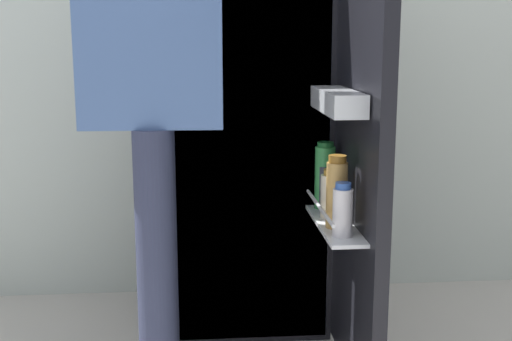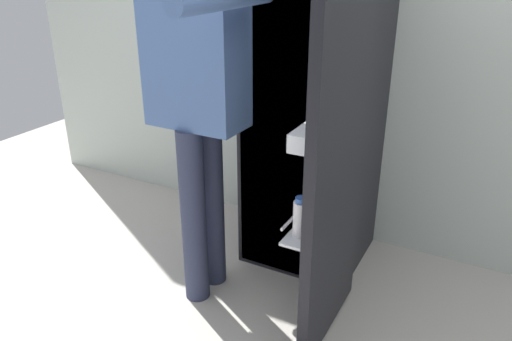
{
  "view_description": "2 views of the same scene",
  "coord_description": "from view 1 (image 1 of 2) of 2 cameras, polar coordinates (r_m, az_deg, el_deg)",
  "views": [
    {
      "loc": [
        -0.19,
        -2.09,
        1.14
      ],
      "look_at": [
        -0.01,
        -0.03,
        0.73
      ],
      "focal_mm": 46.54,
      "sensor_mm": 36.0,
      "label": 1
    },
    {
      "loc": [
        0.88,
        -1.76,
        1.58
      ],
      "look_at": [
        -0.03,
        -0.06,
        0.72
      ],
      "focal_mm": 34.68,
      "sensor_mm": 36.0,
      "label": 2
    }
  ],
  "objects": [
    {
      "name": "refrigerator",
      "position": [
        2.6,
        -0.19,
        4.98
      ],
      "size": [
        0.65,
        1.15,
        1.71
      ],
      "color": "black",
      "rests_on": "ground_plane"
    },
    {
      "name": "person",
      "position": [
        2.06,
        -8.66,
        8.94
      ],
      "size": [
        0.55,
        0.76,
        1.75
      ],
      "color": "#2D334C",
      "rests_on": "ground_plane"
    }
  ]
}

